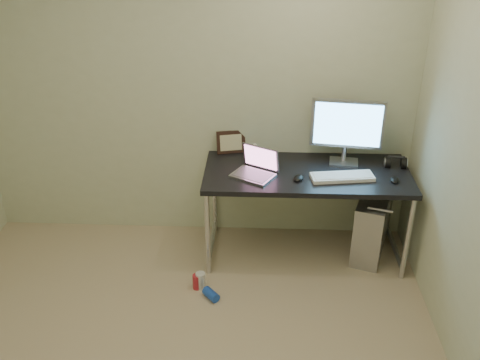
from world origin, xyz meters
name	(u,v)px	position (x,y,z in m)	size (l,w,h in m)	color
wall_back	(194,93)	(0.00, 1.75, 1.25)	(3.50, 0.02, 2.50)	beige
desk	(307,181)	(0.89, 1.41, 0.67)	(1.57, 0.69, 0.75)	black
tower_computer	(371,226)	(1.43, 1.41, 0.26)	(0.37, 0.55, 0.56)	silver
cable_a	(361,194)	(1.38, 1.70, 0.40)	(0.01, 0.01, 0.70)	black
cable_b	(372,197)	(1.47, 1.68, 0.38)	(0.01, 0.01, 0.72)	black
can_red	(197,282)	(0.08, 0.91, 0.06)	(0.06, 0.06, 0.12)	#B2222F
can_white	(201,281)	(0.10, 0.91, 0.07)	(0.07, 0.07, 0.13)	silver
can_blue	(211,294)	(0.19, 0.79, 0.04)	(0.07, 0.07, 0.13)	blue
laptop	(256,168)	(0.50, 1.34, 0.80)	(0.38, 0.36, 0.21)	#A7A6AD
monitor	(347,127)	(1.19, 1.57, 1.05)	(0.55, 0.19, 0.52)	#A7A6AD
keyboard	(342,177)	(1.14, 1.30, 0.76)	(0.47, 0.15, 0.03)	white
mouse_right	(395,179)	(1.53, 1.27, 0.77)	(0.07, 0.11, 0.04)	black
mouse_left	(299,177)	(0.82, 1.27, 0.77)	(0.07, 0.11, 0.04)	black
headphones	(395,163)	(1.58, 1.52, 0.78)	(0.17, 0.10, 0.11)	black
picture_frame	(231,142)	(0.29, 1.72, 0.84)	(0.23, 0.03, 0.19)	black
webcam	(255,147)	(0.48, 1.66, 0.83)	(0.04, 0.03, 0.11)	silver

